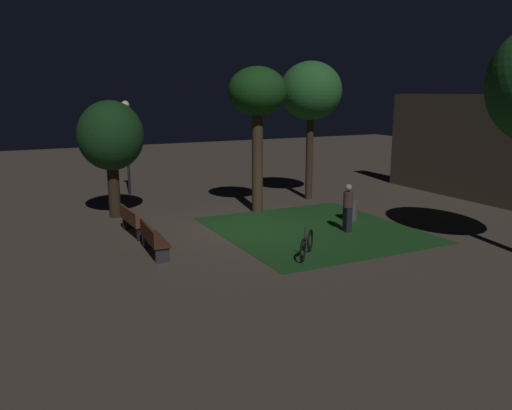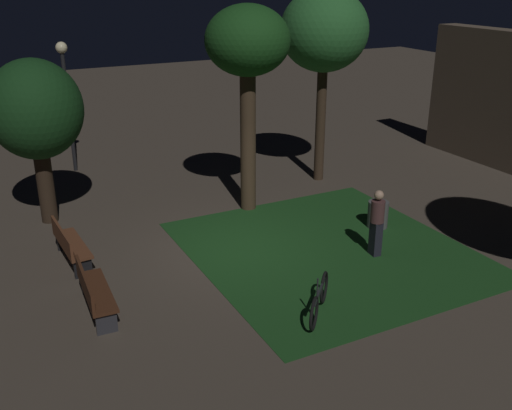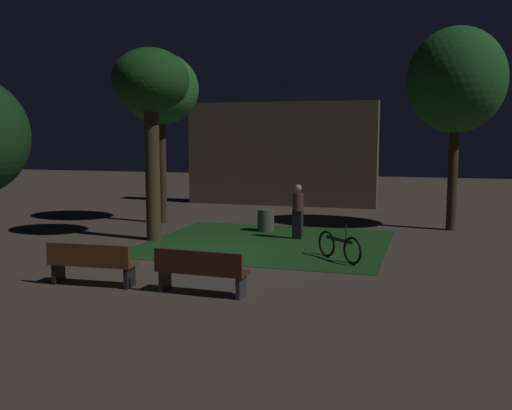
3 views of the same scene
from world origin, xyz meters
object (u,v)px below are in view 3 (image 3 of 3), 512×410
(tree_lawn_side, at_px, (160,90))
(pedestrian, at_px, (298,210))
(tree_near_wall, at_px, (151,87))
(trash_bin, at_px, (266,220))
(bench_front_right, at_px, (200,270))
(bicycle, at_px, (339,247))
(tree_right_canopy, at_px, (456,81))
(bench_by_lamp, at_px, (91,262))

(tree_lawn_side, distance_m, pedestrian, 6.62)
(tree_near_wall, xyz_separation_m, trash_bin, (2.72, 2.39, -4.03))
(bench_front_right, distance_m, tree_lawn_side, 10.31)
(tree_near_wall, relative_size, pedestrian, 3.40)
(trash_bin, height_order, bicycle, bicycle)
(tree_near_wall, bearing_deg, tree_right_canopy, 27.47)
(tree_right_canopy, xyz_separation_m, bicycle, (-2.75, -5.61, -4.37))
(bench_by_lamp, bearing_deg, bench_front_right, -0.00)
(bench_by_lamp, xyz_separation_m, tree_near_wall, (-1.16, 5.11, 3.90))
(tree_right_canopy, height_order, pedestrian, tree_right_canopy)
(bench_by_lamp, xyz_separation_m, tree_right_canopy, (7.19, 9.45, 4.23))
(trash_bin, bearing_deg, bench_front_right, -83.78)
(bench_by_lamp, relative_size, bench_front_right, 1.00)
(tree_near_wall, xyz_separation_m, bicycle, (5.60, -1.27, -4.04))
(tree_right_canopy, height_order, bicycle, tree_right_canopy)
(trash_bin, distance_m, pedestrian, 1.74)
(pedestrian, bearing_deg, tree_lawn_side, 161.10)
(tree_near_wall, bearing_deg, bench_by_lamp, -77.15)
(tree_right_canopy, bearing_deg, bicycle, -116.14)
(bench_front_right, height_order, pedestrian, pedestrian)
(trash_bin, bearing_deg, tree_lawn_side, 169.76)
(tree_near_wall, height_order, trash_bin, tree_near_wall)
(bicycle, bearing_deg, tree_right_canopy, 63.86)
(bench_by_lamp, height_order, tree_near_wall, tree_near_wall)
(bench_front_right, height_order, bicycle, bicycle)
(bench_front_right, xyz_separation_m, tree_right_canopy, (4.82, 9.45, 4.23))
(bench_by_lamp, distance_m, tree_near_wall, 6.53)
(tree_near_wall, distance_m, bicycle, 7.02)
(tree_right_canopy, relative_size, pedestrian, 3.97)
(tree_right_canopy, bearing_deg, tree_lawn_side, -172.61)
(bench_front_right, xyz_separation_m, tree_lawn_side, (-4.74, 8.21, 4.06))
(tree_lawn_side, bearing_deg, tree_right_canopy, 7.39)
(tree_lawn_side, xyz_separation_m, pedestrian, (5.20, -1.78, -3.69))
(tree_near_wall, bearing_deg, pedestrian, 18.35)
(bicycle, bearing_deg, bench_front_right, -118.30)
(tree_lawn_side, bearing_deg, bench_by_lamp, -73.89)
(tree_right_canopy, xyz_separation_m, tree_near_wall, (-8.35, -4.34, -0.33))
(bicycle, xyz_separation_m, pedestrian, (-1.61, 2.59, 0.51))
(tree_right_canopy, xyz_separation_m, trash_bin, (-5.64, -1.95, -4.36))
(tree_right_canopy, distance_m, tree_near_wall, 9.42)
(bicycle, distance_m, pedestrian, 3.09)
(tree_right_canopy, height_order, trash_bin, tree_right_canopy)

